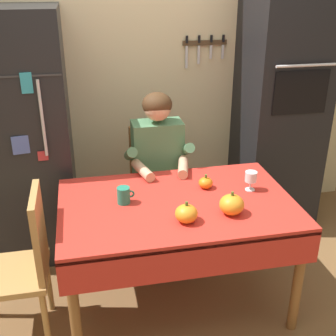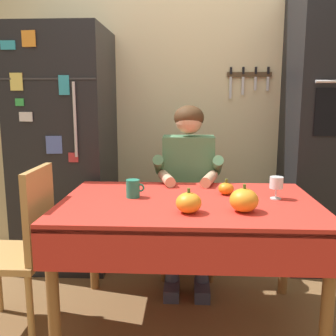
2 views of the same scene
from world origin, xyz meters
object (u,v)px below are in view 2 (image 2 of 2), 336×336
refrigerator (66,150)px  pumpkin_small (226,189)px  wine_glass (276,184)px  chair_behind_person (188,203)px  dining_table (188,216)px  coffee_mug (133,189)px  seated_person (188,179)px  pumpkin_large (244,200)px  wall_oven (328,131)px  pumpkin_medium (188,203)px  chair_left_side (23,243)px

refrigerator → pumpkin_small: (1.17, -0.72, -0.12)m
wine_glass → chair_behind_person: bearing=124.4°
dining_table → coffee_mug: size_ratio=13.35×
dining_table → pumpkin_small: size_ratio=15.05×
seated_person → pumpkin_large: 0.83m
wall_oven → pumpkin_medium: (-1.05, -1.13, -0.26)m
wall_oven → chair_behind_person: (-1.05, -0.13, -0.54)m
dining_table → seated_person: 0.61m
chair_behind_person → coffee_mug: chair_behind_person is taller
chair_left_side → chair_behind_person: bearing=44.1°
wine_glass → pumpkin_medium: 0.57m
wall_oven → pumpkin_large: (-0.78, -1.10, -0.25)m
refrigerator → dining_table: size_ratio=1.29×
refrigerator → dining_table: (0.95, -0.88, -0.24)m
chair_behind_person → pumpkin_large: (0.28, -0.97, 0.29)m
seated_person → chair_behind_person: bearing=90.0°
chair_behind_person → seated_person: bearing=-90.0°
wine_glass → pumpkin_small: (-0.27, 0.08, -0.05)m
pumpkin_medium → coffee_mug: bearing=137.6°
pumpkin_medium → wall_oven: bearing=47.1°
wall_oven → refrigerator: bearing=-178.9°
pumpkin_large → pumpkin_medium: 0.28m
refrigerator → chair_left_side: 1.04m
wine_glass → pumpkin_small: bearing=162.5°
dining_table → seated_person: (-0.00, 0.60, 0.08)m
wall_oven → pumpkin_large: bearing=-125.3°
dining_table → chair_left_side: 0.92m
refrigerator → chair_left_side: (0.05, -0.96, -0.39)m
dining_table → pumpkin_large: pumpkin_large is taller
refrigerator → wine_glass: refrigerator is taller
chair_left_side → pumpkin_medium: chair_left_side is taller
wine_glass → pumpkin_large: 0.33m
chair_left_side → pumpkin_large: (1.17, -0.10, 0.29)m
seated_person → pumpkin_medium: size_ratio=9.90×
coffee_mug → wine_glass: bearing=0.5°
wall_oven → seated_person: (-1.05, -0.32, -0.31)m
coffee_mug → wine_glass: 0.80m
chair_behind_person → pumpkin_medium: chair_behind_person is taller
pumpkin_small → pumpkin_large: bearing=-81.0°
chair_left_side → coffee_mug: (0.59, 0.15, 0.28)m
seated_person → coffee_mug: seated_person is taller
refrigerator → chair_behind_person: (0.95, -0.09, -0.39)m
refrigerator → chair_left_side: bearing=-87.1°
refrigerator → pumpkin_medium: 1.45m
coffee_mug → pumpkin_medium: pumpkin_medium is taller
refrigerator → wall_oven: wall_oven is taller
wall_oven → pumpkin_medium: bearing=-132.9°
wine_glass → chair_left_side: bearing=-173.6°
dining_table → seated_person: bearing=90.4°
seated_person → pumpkin_small: seated_person is taller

